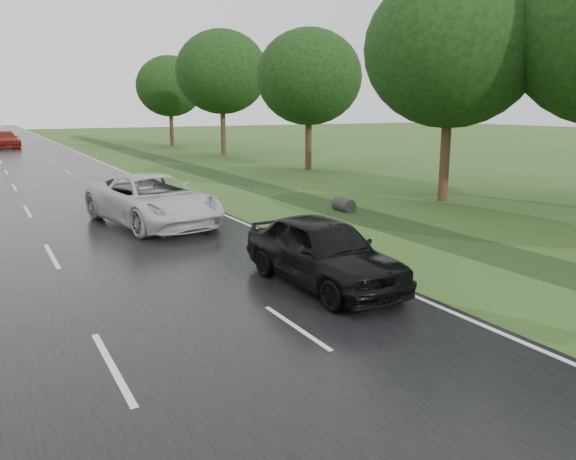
{
  "coord_description": "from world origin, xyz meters",
  "views": [
    {
      "loc": [
        -1.6,
        -8.89,
        4.24
      ],
      "look_at": [
        4.85,
        2.76,
        1.3
      ],
      "focal_mm": 35.0,
      "sensor_mm": 36.0,
      "label": 1
    }
  ],
  "objects": [
    {
      "name": "tree_east_c",
      "position": [
        18.2,
        24.0,
        6.14
      ],
      "size": [
        7.0,
        7.0,
        9.29
      ],
      "color": "#3B2C18",
      "rests_on": "ground"
    },
    {
      "name": "drainage_ditch",
      "position": [
        11.5,
        18.71,
        0.04
      ],
      "size": [
        2.2,
        120.0,
        0.56
      ],
      "color": "black",
      "rests_on": "ground"
    },
    {
      "name": "edge_stripe_east",
      "position": [
        6.75,
        45.0,
        0.04
      ],
      "size": [
        0.12,
        180.0,
        0.01
      ],
      "primitive_type": "cube",
      "color": "silver",
      "rests_on": "road"
    },
    {
      "name": "dark_sedan",
      "position": [
        5.39,
        2.0,
        0.87
      ],
      "size": [
        2.18,
        4.97,
        1.67
      ],
      "primitive_type": "imported",
      "rotation": [
        0.0,
        0.0,
        0.04
      ],
      "color": "black",
      "rests_on": "road"
    },
    {
      "name": "far_car_red",
      "position": [
        1.22,
        56.66,
        0.88
      ],
      "size": [
        2.81,
        5.96,
        1.68
      ],
      "primitive_type": "imported",
      "rotation": [
        0.0,
        0.0,
        0.08
      ],
      "color": "maroon",
      "rests_on": "road"
    },
    {
      "name": "tree_east_b",
      "position": [
        17.0,
        10.0,
        6.68
      ],
      "size": [
        7.6,
        7.6,
        10.11
      ],
      "color": "#3B2C18",
      "rests_on": "ground"
    },
    {
      "name": "tree_east_d",
      "position": [
        17.8,
        38.0,
        7.15
      ],
      "size": [
        8.0,
        8.0,
        10.76
      ],
      "color": "#3B2C18",
      "rests_on": "ground"
    },
    {
      "name": "white_pickup",
      "position": [
        3.82,
        11.01,
        0.94
      ],
      "size": [
        4.04,
        6.86,
        1.79
      ],
      "primitive_type": "imported",
      "rotation": [
        0.0,
        0.0,
        0.17
      ],
      "color": "silver",
      "rests_on": "road"
    },
    {
      "name": "ground",
      "position": [
        0.0,
        0.0,
        0.0
      ],
      "size": [
        220.0,
        220.0,
        0.0
      ],
      "primitive_type": "plane",
      "color": "#354F1C",
      "rests_on": "ground"
    },
    {
      "name": "tree_east_f",
      "position": [
        17.5,
        52.0,
        6.37
      ],
      "size": [
        7.2,
        7.2,
        9.62
      ],
      "color": "#3B2C18",
      "rests_on": "ground"
    }
  ]
}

